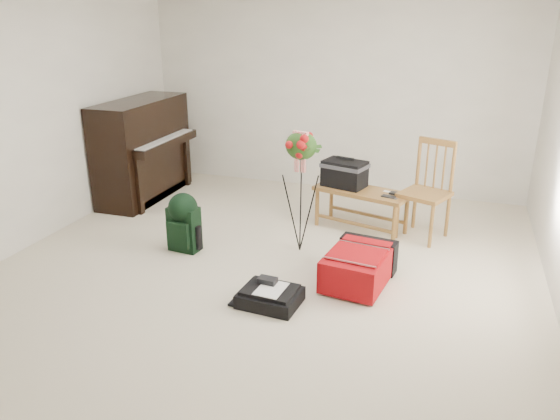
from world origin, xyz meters
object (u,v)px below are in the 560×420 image
(black_duffel, at_px, (270,296))
(flower_stand, at_px, (301,193))
(green_backpack, at_px, (183,219))
(dining_chair, at_px, (425,191))
(bench, at_px, (348,180))
(red_suitcase, at_px, (360,264))
(piano, at_px, (144,151))

(black_duffel, xyz_separation_m, flower_stand, (-0.07, 1.11, 0.54))
(green_backpack, bearing_deg, dining_chair, 32.85)
(dining_chair, relative_size, flower_stand, 0.82)
(black_duffel, distance_m, green_backpack, 1.42)
(black_duffel, distance_m, flower_stand, 1.24)
(dining_chair, xyz_separation_m, black_duffel, (-1.07, -1.89, -0.43))
(dining_chair, distance_m, black_duffel, 2.21)
(bench, distance_m, flower_stand, 0.82)
(flower_stand, bearing_deg, dining_chair, 49.58)
(dining_chair, bearing_deg, black_duffel, -97.68)
(green_backpack, bearing_deg, bench, 43.93)
(red_suitcase, xyz_separation_m, green_backpack, (-1.81, 0.10, 0.16))
(red_suitcase, height_order, black_duffel, red_suitcase)
(black_duffel, height_order, green_backpack, green_backpack)
(bench, bearing_deg, black_duffel, -81.99)
(piano, bearing_deg, black_duffel, -40.86)
(dining_chair, height_order, black_duffel, dining_chair)
(bench, relative_size, green_backpack, 1.82)
(piano, relative_size, black_duffel, 2.91)
(piano, height_order, flower_stand, flower_stand)
(bench, xyz_separation_m, green_backpack, (-1.43, -1.12, -0.23))
(black_duffel, relative_size, flower_stand, 0.41)
(black_duffel, bearing_deg, green_backpack, 151.96)
(dining_chair, distance_m, red_suitcase, 1.36)
(dining_chair, bearing_deg, piano, -161.81)
(red_suitcase, bearing_deg, flower_stand, 153.75)
(dining_chair, relative_size, black_duffel, 2.02)
(black_duffel, bearing_deg, bench, 86.59)
(black_duffel, relative_size, green_backpack, 0.85)
(piano, distance_m, flower_stand, 2.58)
(red_suitcase, height_order, green_backpack, green_backpack)
(dining_chair, relative_size, green_backpack, 1.72)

